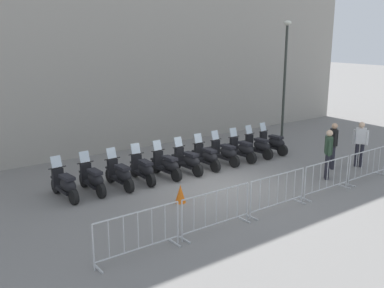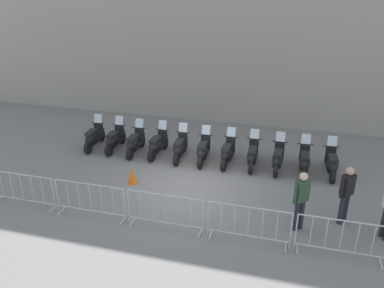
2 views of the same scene
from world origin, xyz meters
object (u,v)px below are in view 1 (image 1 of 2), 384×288
motorcycle_3 (143,169)px  barrier_segment_0 (138,234)px  motorcycle_6 (207,157)px  motorcycle_9 (258,146)px  officer_by_barriers (328,151)px  officer_mid_plaza (333,143)px  motorcycle_4 (167,165)px  officer_near_row_end (360,142)px  motorcycle_8 (242,150)px  barrier_segment_1 (216,211)px  street_lamp (285,69)px  motorcycle_10 (273,143)px  motorcycle_5 (188,161)px  motorcycle_1 (93,179)px  motorcycle_7 (225,153)px  motorcycle_0 (65,185)px  motorcycle_2 (120,175)px  barrier_segment_3 (327,177)px  barrier_segment_2 (278,192)px  barrier_segment_4 (368,165)px  traffic_cone (180,194)px

motorcycle_3 → barrier_segment_0: motorcycle_3 is taller
motorcycle_6 → motorcycle_9: same height
motorcycle_9 → officer_by_barriers: officer_by_barriers is taller
motorcycle_6 → officer_mid_plaza: bearing=-25.0°
motorcycle_4 → officer_near_row_end: size_ratio=0.98×
motorcycle_8 → barrier_segment_1: motorcycle_8 is taller
motorcycle_9 → street_lamp: 4.64m
motorcycle_10 → motorcycle_5: bearing=-167.1°
motorcycle_1 → motorcycle_5: 3.61m
motorcycle_9 → officer_near_row_end: 3.91m
motorcycle_4 → motorcycle_5: 0.90m
officer_near_row_end → motorcycle_6: bearing=157.3°
officer_mid_plaza → officer_by_barriers: (-1.03, -0.86, 0.00)m
motorcycle_6 → motorcycle_1: bearing=-169.2°
motorcycle_3 → motorcycle_9: 5.41m
motorcycle_7 → motorcycle_0: bearing=-168.6°
officer_near_row_end → officer_mid_plaza: 1.11m
motorcycle_2 → barrier_segment_3: (5.70, -3.23, 0.07)m
motorcycle_8 → officer_by_barriers: officer_by_barriers is taller
motorcycle_5 → barrier_segment_2: motorcycle_5 is taller
motorcycle_0 → motorcycle_2: bearing=9.1°
motorcycle_0 → motorcycle_5: bearing=10.4°
motorcycle_1 → officer_by_barriers: bearing=-14.7°
motorcycle_10 → officer_near_row_end: size_ratio=0.98×
motorcycle_10 → motorcycle_8: bearing=-166.3°
motorcycle_8 → motorcycle_10: (1.76, 0.43, 0.00)m
barrier_segment_2 → barrier_segment_3: size_ratio=1.00×
officer_mid_plaza → motorcycle_3: bearing=168.0°
motorcycle_8 → officer_near_row_end: (3.57, -2.59, 0.53)m
barrier_segment_3 → motorcycle_8: bearing=95.5°
motorcycle_2 → barrier_segment_1: (1.31, -4.12, 0.07)m
motorcycle_10 → officer_near_row_end: (1.81, -3.01, 0.53)m
barrier_segment_0 → barrier_segment_4: size_ratio=1.00×
barrier_segment_0 → barrier_segment_1: same height
barrier_segment_1 → traffic_cone: barrier_segment_1 is taller
motorcycle_5 → officer_near_row_end: size_ratio=0.98×
street_lamp → officer_near_row_end: (-0.17, -5.01, -2.38)m
motorcycle_10 → barrier_segment_2: 6.30m
motorcycle_7 → officer_near_row_end: officer_near_row_end is taller
motorcycle_9 → motorcycle_4: bearing=-167.8°
barrier_segment_3 → barrier_segment_4: size_ratio=1.00×
motorcycle_8 → officer_by_barriers: (1.45, -3.20, 0.53)m
barrier_segment_2 → street_lamp: street_lamp is taller
barrier_segment_2 → officer_near_row_end: 5.80m
motorcycle_3 → street_lamp: 9.27m
motorcycle_7 → street_lamp: bearing=29.1°
motorcycle_0 → barrier_segment_3: motorcycle_0 is taller
barrier_segment_2 → motorcycle_4: bearing=113.3°
officer_near_row_end → motorcycle_10: bearing=121.0°
motorcycle_5 → barrier_segment_1: size_ratio=0.80×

